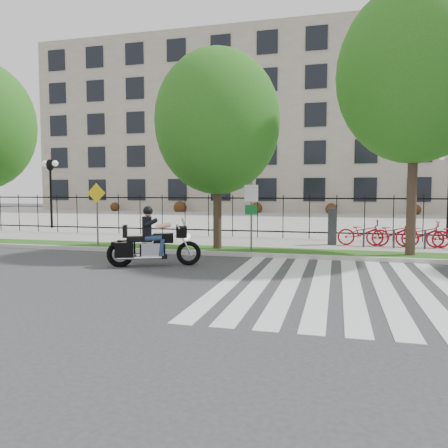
# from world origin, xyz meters

# --- Properties ---
(ground) EXTENTS (120.00, 120.00, 0.00)m
(ground) POSITION_xyz_m (0.00, 0.00, 0.00)
(ground) COLOR #313133
(ground) RESTS_ON ground
(curb) EXTENTS (60.00, 0.20, 0.15)m
(curb) POSITION_xyz_m (0.00, 4.10, 0.07)
(curb) COLOR #B3AFA9
(curb) RESTS_ON ground
(grass_verge) EXTENTS (60.00, 1.50, 0.15)m
(grass_verge) POSITION_xyz_m (0.00, 4.95, 0.07)
(grass_verge) COLOR #164812
(grass_verge) RESTS_ON ground
(sidewalk) EXTENTS (60.00, 3.50, 0.15)m
(sidewalk) POSITION_xyz_m (0.00, 7.45, 0.07)
(sidewalk) COLOR gray
(sidewalk) RESTS_ON ground
(plaza) EXTENTS (80.00, 34.00, 0.10)m
(plaza) POSITION_xyz_m (0.00, 25.00, 0.05)
(plaza) COLOR gray
(plaza) RESTS_ON ground
(crosswalk_stripes) EXTENTS (5.70, 8.00, 0.01)m
(crosswalk_stripes) POSITION_xyz_m (4.83, 0.00, 0.01)
(crosswalk_stripes) COLOR silver
(crosswalk_stripes) RESTS_ON ground
(iron_fence) EXTENTS (30.00, 0.06, 2.00)m
(iron_fence) POSITION_xyz_m (0.00, 9.20, 1.15)
(iron_fence) COLOR black
(iron_fence) RESTS_ON sidewalk
(office_building) EXTENTS (60.00, 21.90, 20.15)m
(office_building) POSITION_xyz_m (0.00, 44.92, 9.97)
(office_building) COLOR gray
(office_building) RESTS_ON ground
(lamp_post_left) EXTENTS (1.06, 0.70, 4.25)m
(lamp_post_left) POSITION_xyz_m (-12.00, 12.00, 3.21)
(lamp_post_left) COLOR black
(lamp_post_left) RESTS_ON ground
(street_tree_1) EXTENTS (4.70, 4.70, 7.46)m
(street_tree_1) POSITION_xyz_m (0.42, 4.95, 4.90)
(street_tree_1) COLOR #31231B
(street_tree_1) RESTS_ON grass_verge
(street_tree_2) EXTENTS (5.18, 5.18, 9.05)m
(street_tree_2) POSITION_xyz_m (7.26, 4.95, 6.22)
(street_tree_2) COLOR #31231B
(street_tree_2) RESTS_ON grass_verge
(bike_share_station) EXTENTS (7.86, 0.89, 1.50)m
(bike_share_station) POSITION_xyz_m (8.53, 7.20, 0.67)
(bike_share_station) COLOR #2D2D33
(bike_share_station) RESTS_ON sidewalk
(sign_pole_regulatory) EXTENTS (0.50, 0.09, 2.50)m
(sign_pole_regulatory) POSITION_xyz_m (1.80, 4.58, 1.74)
(sign_pole_regulatory) COLOR #59595B
(sign_pole_regulatory) RESTS_ON grass_verge
(sign_pole_warning) EXTENTS (0.78, 0.09, 2.49)m
(sign_pole_warning) POSITION_xyz_m (-4.47, 4.58, 1.74)
(sign_pole_warning) COLOR #59595B
(sign_pole_warning) RESTS_ON grass_verge
(motorcycle_rider) EXTENTS (2.77, 1.47, 2.24)m
(motorcycle_rider) POSITION_xyz_m (-0.68, 1.48, 0.75)
(motorcycle_rider) COLOR black
(motorcycle_rider) RESTS_ON ground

